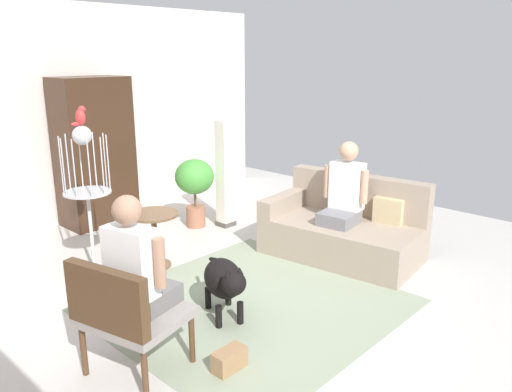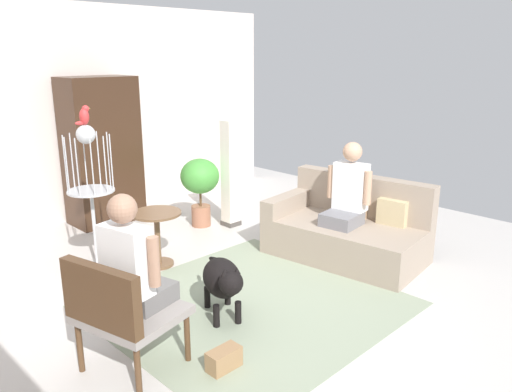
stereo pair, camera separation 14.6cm
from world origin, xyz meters
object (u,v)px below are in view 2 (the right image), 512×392
Objects in this scene: couch at (346,230)px; person_on_armchair at (131,264)px; bird_cage_stand at (91,190)px; potted_plant at (200,181)px; dog at (223,279)px; handbag at (224,359)px; person_on_couch at (348,191)px; column_lamp at (230,175)px; round_end_table at (157,231)px; parrot at (84,116)px; armoire_cabinet at (102,151)px; armchair at (119,308)px.

person_on_armchair is (-2.80, -0.15, 0.50)m from couch.
potted_plant is at bearing 12.41° from bird_cage_stand.
bird_cage_stand is (-0.29, 1.66, 0.52)m from dog.
dog reaches higher than handbag.
person_on_couch is 1.03× the size of person_on_armchair.
bird_cage_stand reaches higher than column_lamp.
bird_cage_stand is at bearing 100.06° from dog.
column_lamp is (1.43, 0.43, 0.30)m from round_end_table.
person_on_couch is at bearing -36.71° from parrot.
parrot is 0.10× the size of armoire_cabinet.
person_on_couch reaches higher than dog.
handbag is at bearing -125.92° from potted_plant.
column_lamp is 3.23m from handbag.
couch is 2.95m from armchair.
bird_cage_stand is at bearing 149.18° from round_end_table.
round_end_table is at bearing 50.94° from person_on_armchair.
person_on_couch is 0.58× the size of bird_cage_stand.
bird_cage_stand reaches higher than potted_plant.
person_on_armchair is at bearing 13.29° from armchair.
person_on_armchair is 0.95× the size of potted_plant.
parrot is 0.14× the size of column_lamp.
couch is 1.74m from column_lamp.
couch is 2.84m from person_on_armchair.
armoire_cabinet is at bearing 57.92° from parrot.
armoire_cabinet reaches higher than column_lamp.
armoire_cabinet is at bearing 62.79° from armchair.
couch is at bearing -82.27° from column_lamp.
column_lamp is (1.68, 1.76, 0.33)m from dog.
round_end_table is at bearing 79.54° from dog.
person_on_armchair is 1.13× the size of dog.
armchair reaches higher than handbag.
bird_cage_stand is 1.10× the size of column_lamp.
person_on_couch is 1.17× the size of dog.
couch is at bearing 3.14° from person_on_armchair.
round_end_table is at bearing -148.75° from potted_plant.
person_on_couch is 3.48× the size of handbag.
bird_cage_stand is 8.17× the size of parrot.
armoire_cabinet is (-1.25, 3.04, 0.20)m from person_on_couch.
person_on_armchair reaches higher than potted_plant.
armchair is 3.22m from potted_plant.
dog is at bearing 4.24° from person_on_armchair.
armchair is 0.99× the size of person_on_couch.
parrot is 0.21× the size of potted_plant.
armoire_cabinet is at bearing 128.61° from column_lamp.
armchair is 3.62m from armoire_cabinet.
armchair is at bearing -176.36° from couch.
potted_plant reaches higher than dog.
round_end_table is 3.19× the size of parrot.
person_on_armchair is 1.83m from bird_cage_stand.
potted_plant reaches higher than armchair.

